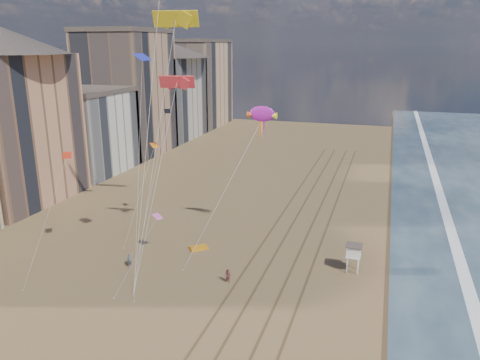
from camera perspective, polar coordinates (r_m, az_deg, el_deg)
name	(u,v)px	position (r m, az deg, el deg)	size (l,w,h in m)	color
wet_sand	(420,231)	(71.26, 21.11, -5.87)	(260.00, 260.00, 0.00)	#42301E
foam	(452,235)	(71.71, 24.46, -6.12)	(260.00, 260.00, 0.00)	white
tracks	(291,245)	(62.75, 6.29, -7.83)	(7.68, 120.00, 0.01)	brown
buildings	(114,99)	(109.92, -15.15, 9.47)	(34.72, 131.35, 29.00)	#C6B284
lifeguard_stand	(354,251)	(55.97, 13.69, -8.43)	(1.85, 1.85, 3.34)	silver
grounded_kite	(199,248)	(61.39, -5.06, -8.23)	(2.28, 1.45, 0.26)	orange
show_kite	(262,114)	(59.08, 2.70, 8.01)	(5.11, 6.10, 20.79)	#A91AA6
kite_flyer_a	(129,260)	(57.83, -13.34, -9.50)	(0.59, 0.39, 1.62)	#52566A
kite_flyer_b	(228,276)	(52.83, -1.51, -11.62)	(0.79, 0.62, 1.63)	brown
small_kites	(138,130)	(56.27, -12.35, 5.99)	(12.70, 13.64, 19.79)	#F25EC3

